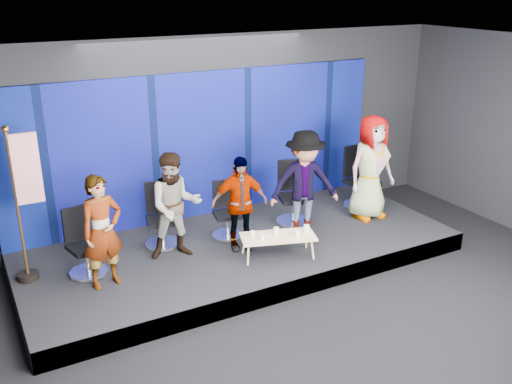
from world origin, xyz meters
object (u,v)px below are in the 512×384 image
panelist_c (239,203)px  mug_a (252,234)px  panelist_b (175,206)px  mug_c (276,231)px  chair_e (359,187)px  panelist_e (371,167)px  panelist_d (304,184)px  flag_stand (25,200)px  chair_b (161,225)px  mug_d (298,233)px  chair_a (85,253)px  chair_c (227,219)px  panelist_a (102,232)px  chair_d (293,203)px  mug_b (262,237)px  coffee_table (278,237)px  mug_e (306,228)px

panelist_c → mug_a: size_ratio=18.25×
panelist_b → mug_c: size_ratio=16.08×
chair_e → panelist_e: (-0.17, -0.48, 0.56)m
panelist_c → mug_c: panelist_c is taller
panelist_c → panelist_d: size_ratio=0.85×
mug_c → flag_stand: bearing=163.5°
chair_b → mug_d: chair_b is taller
panelist_c → chair_a: bearing=-174.5°
chair_a → chair_c: chair_a is taller
panelist_a → chair_d: bearing=-2.0°
mug_b → chair_a: bearing=160.1°
panelist_d → mug_a: bearing=-146.6°
panelist_e → coffee_table: size_ratio=1.52×
mug_d → panelist_e: bearing=20.5°
mug_a → flag_stand: bearing=163.3°
chair_a → mug_a: chair_a is taller
mug_b → panelist_d: bearing=26.3°
mug_b → chair_c: bearing=93.9°
panelist_a → chair_d: panelist_a is taller
panelist_a → mug_c: bearing=-19.6°
panelist_b → mug_b: panelist_b is taller
mug_c → panelist_e: bearing=13.1°
chair_b → panelist_c: 1.34m
panelist_c → chair_d: bearing=32.9°
panelist_b → chair_d: 2.34m
mug_e → mug_c: bearing=162.3°
panelist_a → mug_a: size_ratio=19.41×
coffee_table → panelist_b: bearing=150.3°
panelist_c → panelist_d: bearing=11.5°
chair_a → mug_e: chair_a is taller
chair_d → chair_a: bearing=-161.4°
chair_b → chair_d: chair_d is taller
flag_stand → chair_b: bearing=5.5°
chair_b → panelist_a: bearing=-130.2°
mug_d → flag_stand: flag_stand is taller
chair_b → panelist_c: panelist_c is taller
chair_e → panelist_e: 0.76m
flag_stand → panelist_a: bearing=-38.3°
mug_d → coffee_table: bearing=150.5°
flag_stand → panelist_c: bearing=-9.5°
chair_d → chair_e: chair_e is taller
mug_b → mug_e: size_ratio=0.79×
panelist_c → chair_d: 1.43m
coffee_table → mug_c: (0.01, 0.07, 0.08)m
chair_b → panelist_c: (1.06, -0.71, 0.43)m
mug_b → mug_c: 0.31m
mug_a → flag_stand: size_ratio=0.04×
panelist_b → panelist_c: panelist_b is taller
chair_b → flag_stand: size_ratio=0.45×
chair_a → mug_c: bearing=-28.5°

